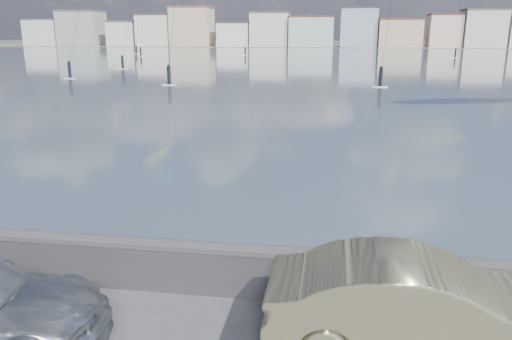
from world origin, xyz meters
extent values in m
cube|color=#38455A|center=(0.00, 91.50, 0.01)|extent=(500.00, 177.00, 0.00)
cube|color=#4C473D|center=(0.00, 200.00, 0.01)|extent=(500.00, 60.00, 0.00)
cube|color=#28282B|center=(0.00, 2.70, 0.45)|extent=(400.00, 0.35, 0.90)
cylinder|color=#28282B|center=(0.00, 2.70, 0.90)|extent=(400.00, 0.36, 0.36)
cube|color=beige|center=(-112.00, 186.00, 5.00)|extent=(14.00, 11.00, 10.00)
cube|color=#2D2D33|center=(-112.00, 186.00, 10.30)|extent=(14.28, 11.22, 0.60)
cube|color=gray|center=(-96.50, 186.00, 6.50)|extent=(16.00, 12.00, 13.00)
cube|color=#4C423D|center=(-96.50, 186.00, 13.30)|extent=(16.32, 12.24, 0.60)
cube|color=beige|center=(-79.00, 186.00, 4.50)|extent=(11.00, 10.00, 9.00)
cube|color=#4C423D|center=(-79.00, 186.00, 9.30)|extent=(11.22, 10.20, 0.60)
cube|color=beige|center=(-66.00, 186.00, 5.75)|extent=(13.00, 11.00, 11.50)
cube|color=#383330|center=(-66.00, 186.00, 11.80)|extent=(13.26, 11.22, 0.60)
cube|color=#CCB293|center=(-51.50, 186.00, 7.00)|extent=(15.00, 12.00, 14.00)
cube|color=brown|center=(-51.50, 186.00, 14.30)|extent=(15.30, 12.24, 0.60)
cube|color=white|center=(-35.00, 186.00, 4.25)|extent=(12.00, 10.00, 8.50)
cube|color=#383330|center=(-35.00, 186.00, 8.80)|extent=(12.24, 10.20, 0.60)
cube|color=beige|center=(-21.50, 186.00, 6.00)|extent=(14.00, 11.00, 12.00)
cube|color=#4C423D|center=(-21.50, 186.00, 12.30)|extent=(14.28, 11.22, 0.60)
cube|color=#B7C6BC|center=(-6.00, 186.00, 5.25)|extent=(16.00, 13.00, 10.50)
cube|color=#562D23|center=(-6.00, 186.00, 10.80)|extent=(16.32, 13.26, 0.60)
cube|color=#9EA8B7|center=(11.00, 186.00, 6.75)|extent=(13.00, 10.00, 13.50)
cube|color=#2D2D33|center=(11.00, 186.00, 13.80)|extent=(13.26, 10.20, 0.60)
cube|color=#CCB293|center=(25.50, 186.00, 4.75)|extent=(15.00, 12.00, 9.50)
cube|color=#562D23|center=(25.50, 186.00, 9.80)|extent=(15.30, 12.24, 0.60)
cube|color=beige|center=(41.00, 186.00, 5.50)|extent=(11.00, 9.00, 11.00)
cube|color=#562D23|center=(41.00, 186.00, 11.30)|extent=(11.22, 9.18, 0.60)
cube|color=beige|center=(54.00, 186.00, 6.25)|extent=(14.00, 11.00, 12.50)
cube|color=#4C423D|center=(54.00, 186.00, 12.80)|extent=(14.28, 11.22, 0.60)
imported|color=tan|center=(4.03, 1.35, 0.80)|extent=(4.89, 1.73, 1.61)
cube|color=white|center=(6.99, 43.03, 0.05)|extent=(1.40, 0.42, 0.08)
cylinder|color=black|center=(6.99, 43.03, 0.95)|extent=(0.36, 0.36, 1.70)
sphere|color=black|center=(6.99, 43.03, 1.85)|extent=(0.28, 0.28, 0.28)
cube|color=white|center=(-45.75, 114.55, 0.05)|extent=(1.40, 0.42, 0.08)
cylinder|color=black|center=(-45.75, 114.55, 0.95)|extent=(0.36, 0.36, 1.70)
sphere|color=black|center=(-45.75, 114.55, 1.85)|extent=(0.28, 0.28, 0.28)
cube|color=white|center=(-27.13, 62.56, 0.05)|extent=(1.40, 0.42, 0.08)
cylinder|color=black|center=(-27.13, 62.56, 0.95)|extent=(0.36, 0.36, 1.70)
sphere|color=black|center=(-27.13, 62.56, 1.85)|extent=(0.28, 0.28, 0.28)
cube|color=white|center=(-39.60, 101.57, 0.05)|extent=(1.40, 0.42, 0.08)
cylinder|color=black|center=(-39.60, 101.57, 0.95)|extent=(0.36, 0.36, 1.70)
sphere|color=black|center=(-39.60, 101.57, 1.85)|extent=(0.28, 0.28, 0.28)
cube|color=white|center=(27.29, 104.44, 0.05)|extent=(1.40, 0.42, 0.08)
cylinder|color=black|center=(27.29, 104.44, 0.95)|extent=(0.36, 0.36, 1.70)
sphere|color=black|center=(27.29, 104.44, 1.85)|extent=(0.28, 0.28, 0.28)
cylinder|color=black|center=(27.93, 107.77, 9.81)|extent=(1.32, 6.69, 17.04)
cube|color=white|center=(-13.45, 41.87, 0.05)|extent=(1.40, 0.42, 0.08)
cylinder|color=black|center=(-13.45, 41.87, 0.95)|extent=(0.36, 0.36, 1.70)
sphere|color=black|center=(-13.45, 41.87, 1.85)|extent=(0.28, 0.28, 0.28)
cube|color=white|center=(-17.64, 109.65, 0.05)|extent=(1.40, 0.42, 0.08)
cylinder|color=black|center=(-17.64, 109.65, 0.95)|extent=(0.36, 0.36, 1.70)
sphere|color=black|center=(-17.64, 109.65, 1.85)|extent=(0.28, 0.28, 0.28)
cube|color=white|center=(-26.78, 47.11, 0.05)|extent=(1.40, 0.42, 0.08)
cylinder|color=black|center=(-26.78, 47.11, 0.95)|extent=(0.36, 0.36, 1.70)
sphere|color=black|center=(-26.78, 47.11, 1.85)|extent=(0.28, 0.28, 0.28)
camera|label=1|loc=(2.53, -5.99, 4.98)|focal=35.00mm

